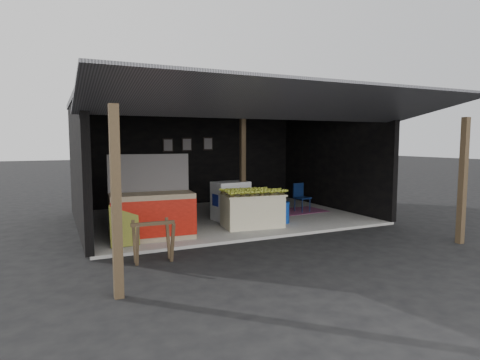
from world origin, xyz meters
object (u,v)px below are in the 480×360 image
banana_table (252,210)px  sawhorse (153,237)px  water_barrel (282,213)px  white_crate (231,201)px  plastic_chair (300,195)px  neighbor_stall (152,214)px

banana_table → sawhorse: 3.12m
sawhorse → water_barrel: (3.52, 1.67, -0.14)m
white_crate → sawhorse: size_ratio=1.33×
banana_table → white_crate: bearing=103.5°
banana_table → plastic_chair: bearing=36.1°
sawhorse → water_barrel: sawhorse is taller
water_barrel → plastic_chair: bearing=42.1°
water_barrel → neighbor_stall: bearing=-176.1°
banana_table → water_barrel: size_ratio=3.05×
banana_table → white_crate: 0.97m
sawhorse → water_barrel: size_ratio=1.50×
neighbor_stall → plastic_chair: size_ratio=2.15×
banana_table → plastic_chair: (2.14, 1.23, 0.08)m
white_crate → plastic_chair: white_crate is taller
banana_table → plastic_chair: 2.47m
banana_table → plastic_chair: plastic_chair is taller
banana_table → water_barrel: (0.85, 0.06, -0.14)m
water_barrel → banana_table: bearing=-175.9°
white_crate → sawhorse: bearing=-141.5°
white_crate → neighbor_stall: 2.50m
sawhorse → plastic_chair: size_ratio=0.91×
white_crate → water_barrel: size_ratio=1.99×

